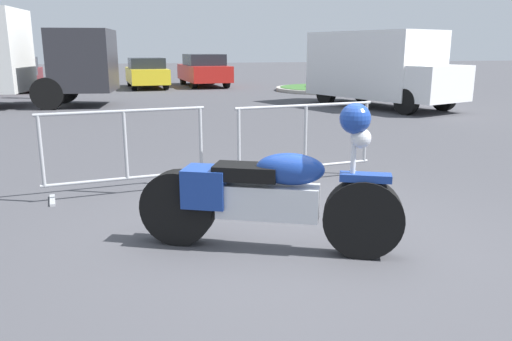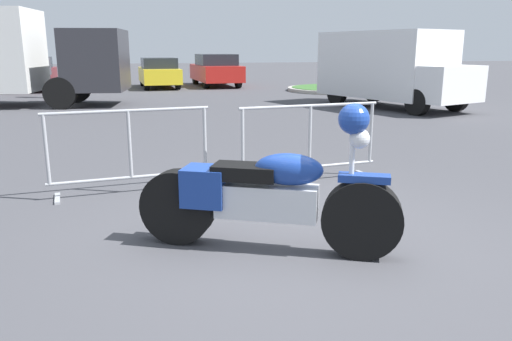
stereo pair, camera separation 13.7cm
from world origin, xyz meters
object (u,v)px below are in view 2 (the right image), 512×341
parked_car_maroon (32,73)px  parked_car_yellow (159,73)px  crowd_barrier_far (310,142)px  motorcycle (266,195)px  pedestrian (47,73)px  parked_car_red (216,70)px  parked_car_silver (98,72)px  crowd_barrier_near (130,150)px  delivery_van (390,67)px

parked_car_maroon → parked_car_yellow: 5.50m
parked_car_yellow → crowd_barrier_far: bearing=-179.0°
motorcycle → pedestrian: (-4.21, 15.92, 0.40)m
parked_car_yellow → parked_car_red: 2.79m
crowd_barrier_far → parked_car_silver: (-3.86, 17.91, 0.18)m
crowd_barrier_far → parked_car_red: bearing=84.8°
crowd_barrier_near → parked_car_silver: (-1.47, 17.91, 0.18)m
motorcycle → parked_car_yellow: size_ratio=0.54×
parked_car_red → pedestrian: pedestrian is taller
delivery_van → parked_car_yellow: bearing=-164.9°
crowd_barrier_near → parked_car_red: (4.03, 18.17, 0.22)m
parked_car_yellow → parked_car_red: parked_car_red is taller
parked_car_yellow → pedestrian: size_ratio=2.44×
parked_car_red → pedestrian: size_ratio=2.71×
crowd_barrier_far → delivery_van: delivery_van is taller
delivery_van → parked_car_red: 10.90m
motorcycle → delivery_van: delivery_van is taller
parked_car_maroon → pedestrian: bearing=-165.4°
crowd_barrier_near → parked_car_silver: bearing=94.7°
motorcycle → delivery_van: 12.17m
parked_car_yellow → delivery_van: bearing=-148.6°
parked_car_maroon → parked_car_yellow: (5.50, 0.10, -0.03)m
parked_car_yellow → parked_car_red: (2.75, 0.45, 0.08)m
parked_car_silver → parked_car_red: size_ratio=0.95×
parked_car_silver → pedestrian: 4.47m
parked_car_red → delivery_van: bearing=-162.1°
crowd_barrier_far → parked_car_maroon: bearing=110.6°
motorcycle → crowd_barrier_near: motorcycle is taller
crowd_barrier_far → parked_car_maroon: 18.83m
pedestrian → crowd_barrier_near: bearing=85.1°
delivery_van → crowd_barrier_far: bearing=-53.2°
crowd_barrier_far → parked_car_yellow: (-1.11, 17.73, 0.15)m
parked_car_silver → parked_car_red: 5.51m
parked_car_red → crowd_barrier_near: bearing=164.9°
motorcycle → crowd_barrier_far: 2.50m
parked_car_maroon → parked_car_silver: (2.75, 0.28, 0.01)m
crowd_barrier_far → pedestrian: pedestrian is taller
motorcycle → delivery_van: bearing=82.7°
crowd_barrier_far → parked_car_yellow: 17.76m
parked_car_maroon → crowd_barrier_far: bearing=-162.0°
motorcycle → parked_car_red: 20.57m
parked_car_maroon → parked_car_silver: size_ratio=0.99×
pedestrian → parked_car_red: bearing=-165.0°
parked_car_maroon → delivery_van: bearing=-131.3°
motorcycle → parked_car_silver: 20.29m
motorcycle → parked_car_red: size_ratio=0.49×
parked_car_maroon → pedestrian: pedestrian is taller
crowd_barrier_far → parked_car_maroon: (-6.61, 17.63, 0.17)m
motorcycle → parked_car_yellow: (0.08, 19.92, 0.18)m
parked_car_maroon → pedestrian: size_ratio=2.54×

